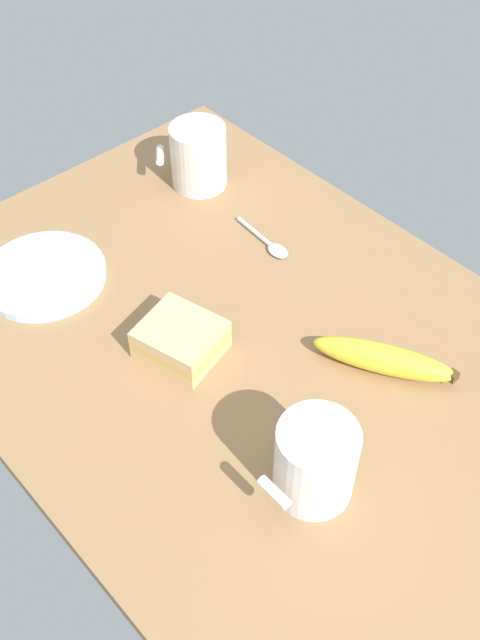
% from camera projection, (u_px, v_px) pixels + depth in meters
% --- Properties ---
extents(tabletop, '(0.90, 0.64, 0.02)m').
position_uv_depth(tabletop, '(240.00, 341.00, 0.96)').
color(tabletop, '#936D47').
rests_on(tabletop, ground).
extents(plate_of_food, '(0.17, 0.17, 0.01)m').
position_uv_depth(plate_of_food, '(44.00, 275.00, 1.02)').
color(plate_of_food, silver).
rests_on(plate_of_food, tabletop).
extents(coffee_mug_black, '(0.10, 0.11, 0.10)m').
position_uv_depth(coffee_mug_black, '(198.00, 155.00, 1.13)').
color(coffee_mug_black, silver).
rests_on(coffee_mug_black, tabletop).
extents(coffee_mug_milky, '(0.09, 0.11, 0.10)m').
position_uv_depth(coffee_mug_milky, '(315.00, 461.00, 0.77)').
color(coffee_mug_milky, white).
rests_on(coffee_mug_milky, tabletop).
extents(sandwich_main, '(0.11, 0.11, 0.04)m').
position_uv_depth(sandwich_main, '(181.00, 339.00, 0.92)').
color(sandwich_main, '#DBB77A').
rests_on(sandwich_main, tabletop).
extents(banana, '(0.17, 0.12, 0.04)m').
position_uv_depth(banana, '(384.00, 359.00, 0.90)').
color(banana, yellow).
rests_on(banana, tabletop).
extents(spoon, '(0.11, 0.03, 0.01)m').
position_uv_depth(spoon, '(269.00, 244.00, 1.07)').
color(spoon, silver).
rests_on(spoon, tabletop).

